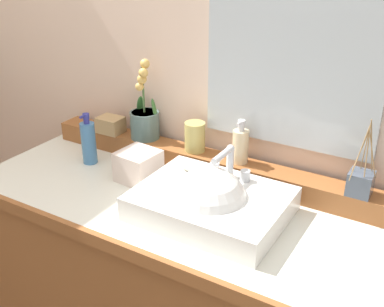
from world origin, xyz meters
The scene contains 13 objects.
wall_back centered at (0.00, 0.39, 1.23)m, with size 3.42×0.20×2.46m, color beige.
vanity_cabinet centered at (0.00, 0.00, 0.44)m, with size 1.47×0.58×0.89m.
back_ledge centered at (0.00, 0.22, 0.92)m, with size 1.39×0.10×0.07m, color brown.
sink_basin centered at (0.13, -0.03, 0.93)m, with size 0.45×0.35×0.27m.
soap_bar centered at (0.00, 0.08, 0.98)m, with size 0.07×0.04×0.02m, color beige.
potted_plant centered at (-0.30, 0.23, 1.04)m, with size 0.11×0.11×0.31m.
soap_dispenser centered at (0.11, 0.22, 1.02)m, with size 0.06×0.06×0.16m.
tumbler_cup centered at (-0.08, 0.23, 1.01)m, with size 0.07×0.07×0.11m, color tan.
reed_diffuser centered at (0.51, 0.21, 1.00)m, with size 0.07×0.09×0.24m.
trinket_box centered at (-0.45, 0.21, 0.99)m, with size 0.10×0.08×0.06m, color tan.
lotion_bottle centered at (-0.44, 0.07, 0.97)m, with size 0.05×0.06×0.20m.
tissue_box centered at (-0.20, 0.05, 0.94)m, with size 0.13×0.13×0.11m, color beige.
mirror centered at (0.24, 0.28, 1.32)m, with size 0.58×0.02×0.55m, color silver.
Camera 1 is at (0.72, -1.13, 1.69)m, focal length 44.34 mm.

